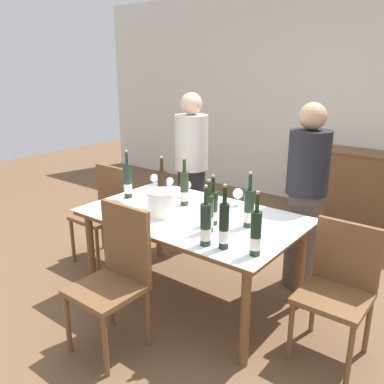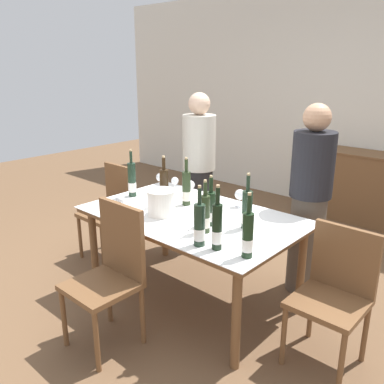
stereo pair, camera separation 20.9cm
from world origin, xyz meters
The scene contains 25 objects.
ground_plane centered at (0.00, 0.00, 0.00)m, with size 12.00×12.00×0.00m, color brown.
back_wall centered at (0.00, 2.97, 1.40)m, with size 8.00×0.10×2.80m.
sideboard_cabinet centered at (0.49, 2.68, 0.42)m, with size 1.38×0.46×0.84m.
dining_table centered at (0.00, 0.00, 0.66)m, with size 1.66×1.02×0.73m.
ice_bucket centered at (-0.17, -0.16, 0.84)m, with size 0.22×0.22×0.20m.
wine_bottle_0 centered at (-0.31, 0.01, 0.88)m, with size 0.07×0.07×0.41m.
wine_bottle_1 centered at (-0.19, 0.14, 0.87)m, with size 0.07×0.07×0.40m.
wine_bottle_2 centered at (0.46, 0.06, 0.86)m, with size 0.07×0.07×0.40m.
wine_bottle_3 centered at (0.24, -0.07, 0.85)m, with size 0.08×0.08×0.37m.
wine_bottle_4 centered at (-0.69, -0.01, 0.87)m, with size 0.07×0.07×0.42m.
wine_bottle_5 centered at (0.72, -0.32, 0.87)m, with size 0.07×0.07×0.40m.
wine_bottle_6 centered at (0.29, -0.20, 0.86)m, with size 0.07×0.07×0.37m.
wine_bottle_7 centered at (0.41, -0.38, 0.86)m, with size 0.07×0.07×0.40m.
wine_bottle_8 centered at (0.52, -0.35, 0.88)m, with size 0.06×0.06×0.42m.
wine_glass_0 centered at (-0.11, -0.42, 0.82)m, with size 0.07×0.07×0.13m.
wine_glass_1 centered at (-0.30, 0.32, 0.83)m, with size 0.08×0.08×0.15m.
wine_glass_2 centered at (0.17, 0.39, 0.83)m, with size 0.09×0.09×0.15m.
wine_glass_3 centered at (-0.43, -0.35, 0.83)m, with size 0.07×0.07×0.14m.
wine_glass_4 centered at (-0.53, 0.36, 0.82)m, with size 0.07×0.07×0.12m.
wine_glass_5 centered at (-0.72, 0.35, 0.82)m, with size 0.07×0.07×0.13m.
chair_right_end centered at (1.12, 0.08, 0.50)m, with size 0.42×0.42×0.88m.
chair_left_end centered at (-1.12, 0.08, 0.52)m, with size 0.42×0.42×0.90m.
chair_near_front centered at (-0.06, -0.73, 0.55)m, with size 0.42×0.42×0.97m.
person_host centered at (-0.66, 0.84, 0.79)m, with size 0.33×0.33×1.58m.
person_guest_left centered at (0.60, 0.74, 0.78)m, with size 0.33×0.33×1.56m.
Camera 1 is at (1.79, -2.30, 1.83)m, focal length 38.00 mm.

